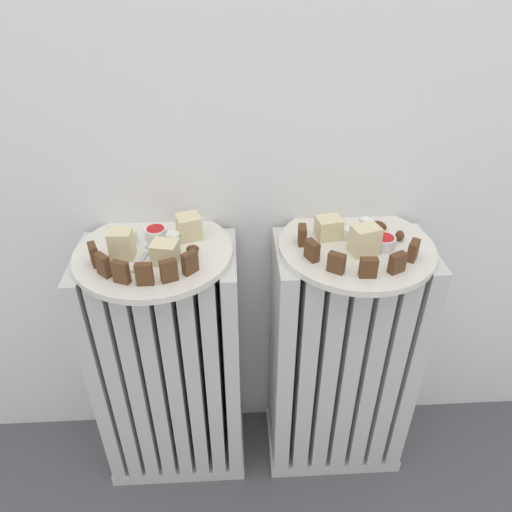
{
  "coord_description": "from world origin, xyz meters",
  "views": [
    {
      "loc": [
        -0.04,
        -0.44,
        1.05
      ],
      "look_at": [
        0.0,
        0.28,
        0.57
      ],
      "focal_mm": 33.56,
      "sensor_mm": 36.0,
      "label": 1
    }
  ],
  "objects_px": {
    "jam_bowl_left": "(156,233)",
    "jam_bowl_right": "(384,242)",
    "plate_right": "(356,247)",
    "fork": "(146,254)",
    "radiator_right": "(340,362)",
    "radiator_left": "(171,369)",
    "plate_left": "(154,253)"
  },
  "relations": [
    {
      "from": "radiator_left",
      "to": "jam_bowl_right",
      "type": "relative_size",
      "value": 14.28
    },
    {
      "from": "radiator_left",
      "to": "jam_bowl_right",
      "type": "height_order",
      "value": "jam_bowl_right"
    },
    {
      "from": "radiator_left",
      "to": "plate_right",
      "type": "xyz_separation_m",
      "value": [
        0.36,
        0.0,
        0.3
      ]
    },
    {
      "from": "plate_right",
      "to": "jam_bowl_right",
      "type": "height_order",
      "value": "jam_bowl_right"
    },
    {
      "from": "fork",
      "to": "jam_bowl_right",
      "type": "bearing_deg",
      "value": -0.09
    },
    {
      "from": "radiator_left",
      "to": "jam_bowl_right",
      "type": "xyz_separation_m",
      "value": [
        0.41,
        -0.01,
        0.32
      ]
    },
    {
      "from": "radiator_right",
      "to": "plate_right",
      "type": "bearing_deg",
      "value": 90.0
    },
    {
      "from": "radiator_left",
      "to": "radiator_right",
      "type": "xyz_separation_m",
      "value": [
        0.36,
        0.0,
        -0.0
      ]
    },
    {
      "from": "jam_bowl_left",
      "to": "radiator_left",
      "type": "bearing_deg",
      "value": -91.64
    },
    {
      "from": "plate_right",
      "to": "jam_bowl_right",
      "type": "relative_size",
      "value": 7.01
    },
    {
      "from": "plate_right",
      "to": "fork",
      "type": "xyz_separation_m",
      "value": [
        -0.37,
        -0.01,
        0.01
      ]
    },
    {
      "from": "plate_right",
      "to": "jam_bowl_left",
      "type": "bearing_deg",
      "value": 174.06
    },
    {
      "from": "plate_left",
      "to": "jam_bowl_right",
      "type": "distance_m",
      "value": 0.41
    },
    {
      "from": "plate_right",
      "to": "fork",
      "type": "bearing_deg",
      "value": -177.83
    },
    {
      "from": "radiator_left",
      "to": "fork",
      "type": "distance_m",
      "value": 0.31
    },
    {
      "from": "radiator_right",
      "to": "jam_bowl_left",
      "type": "distance_m",
      "value": 0.48
    },
    {
      "from": "radiator_left",
      "to": "plate_right",
      "type": "distance_m",
      "value": 0.47
    },
    {
      "from": "radiator_right",
      "to": "plate_left",
      "type": "xyz_separation_m",
      "value": [
        -0.36,
        0.0,
        0.3
      ]
    },
    {
      "from": "jam_bowl_right",
      "to": "plate_right",
      "type": "bearing_deg",
      "value": 161.56
    },
    {
      "from": "radiator_right",
      "to": "plate_left",
      "type": "bearing_deg",
      "value": 180.0
    },
    {
      "from": "jam_bowl_left",
      "to": "fork",
      "type": "bearing_deg",
      "value": -102.98
    },
    {
      "from": "radiator_left",
      "to": "radiator_right",
      "type": "bearing_deg",
      "value": 0.0
    },
    {
      "from": "radiator_left",
      "to": "jam_bowl_right",
      "type": "bearing_deg",
      "value": -2.08
    },
    {
      "from": "jam_bowl_left",
      "to": "jam_bowl_right",
      "type": "height_order",
      "value": "same"
    },
    {
      "from": "fork",
      "to": "radiator_right",
      "type": "bearing_deg",
      "value": 2.17
    },
    {
      "from": "radiator_left",
      "to": "fork",
      "type": "relative_size",
      "value": 6.0
    },
    {
      "from": "plate_right",
      "to": "plate_left",
      "type": "bearing_deg",
      "value": 180.0
    },
    {
      "from": "radiator_left",
      "to": "plate_left",
      "type": "height_order",
      "value": "plate_left"
    },
    {
      "from": "radiator_right",
      "to": "jam_bowl_left",
      "type": "xyz_separation_m",
      "value": [
        -0.36,
        0.04,
        0.32
      ]
    },
    {
      "from": "jam_bowl_left",
      "to": "jam_bowl_right",
      "type": "bearing_deg",
      "value": -7.35
    },
    {
      "from": "plate_left",
      "to": "jam_bowl_left",
      "type": "relative_size",
      "value": 7.19
    },
    {
      "from": "radiator_right",
      "to": "jam_bowl_left",
      "type": "bearing_deg",
      "value": 174.06
    }
  ]
}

